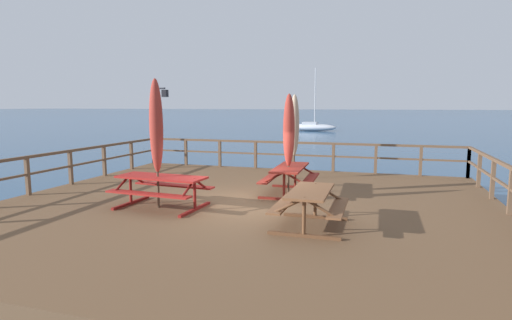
# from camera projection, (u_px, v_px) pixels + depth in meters

# --- Properties ---
(ground_plane) EXTENTS (600.00, 600.00, 0.00)m
(ground_plane) POSITION_uv_depth(u_px,v_px,m) (246.00, 232.00, 10.43)
(ground_plane) COLOR navy
(wooden_deck) EXTENTS (12.40, 11.70, 0.74)m
(wooden_deck) POSITION_uv_depth(u_px,v_px,m) (246.00, 218.00, 10.38)
(wooden_deck) COLOR brown
(wooden_deck) RESTS_ON ground
(railing_waterside_far) EXTENTS (12.20, 0.10, 1.09)m
(railing_waterside_far) POSITION_uv_depth(u_px,v_px,m) (293.00, 151.00, 15.63)
(railing_waterside_far) COLOR brown
(railing_waterside_far) RESTS_ON wooden_deck
(railing_side_left) EXTENTS (0.10, 11.50, 1.09)m
(railing_side_left) POSITION_uv_depth(u_px,v_px,m) (50.00, 165.00, 12.01)
(railing_side_left) COLOR brown
(railing_side_left) RESTS_ON wooden_deck
(picnic_table_front_right) EXTENTS (1.47, 2.10, 0.78)m
(picnic_table_front_right) POSITION_uv_depth(u_px,v_px,m) (290.00, 174.00, 11.45)
(picnic_table_front_right) COLOR maroon
(picnic_table_front_right) RESTS_ON wooden_deck
(picnic_table_back_left) EXTENTS (1.41, 1.75, 0.78)m
(picnic_table_back_left) POSITION_uv_depth(u_px,v_px,m) (310.00, 200.00, 8.31)
(picnic_table_back_left) COLOR brown
(picnic_table_back_left) RESTS_ON wooden_deck
(picnic_table_front_left) EXTENTS (2.27, 1.54, 0.78)m
(picnic_table_front_left) POSITION_uv_depth(u_px,v_px,m) (161.00, 184.00, 9.91)
(picnic_table_front_left) COLOR maroon
(picnic_table_front_left) RESTS_ON wooden_deck
(patio_umbrella_tall_mid_right) EXTENTS (0.32, 0.32, 2.78)m
(patio_umbrella_tall_mid_right) POSITION_uv_depth(u_px,v_px,m) (289.00, 131.00, 11.26)
(patio_umbrella_tall_mid_right) COLOR #4C3828
(patio_umbrella_tall_mid_right) RESTS_ON wooden_deck
(patio_umbrella_short_mid) EXTENTS (0.32, 0.32, 2.82)m
(patio_umbrella_short_mid) POSITION_uv_depth(u_px,v_px,m) (294.00, 126.00, 13.60)
(patio_umbrella_short_mid) COLOR #4C3828
(patio_umbrella_short_mid) RESTS_ON wooden_deck
(patio_umbrella_tall_mid_left) EXTENTS (0.32, 0.32, 3.09)m
(patio_umbrella_tall_mid_left) POSITION_uv_depth(u_px,v_px,m) (156.00, 127.00, 9.68)
(patio_umbrella_tall_mid_left) COLOR #4C3828
(patio_umbrella_tall_mid_left) RESTS_ON wooden_deck
(lamp_post_hooked) EXTENTS (0.65, 0.36, 3.20)m
(lamp_post_hooked) POSITION_uv_depth(u_px,v_px,m) (160.00, 114.00, 16.41)
(lamp_post_hooked) COLOR black
(lamp_post_hooked) RESTS_ON wooden_deck
(sailboat_distant) EXTENTS (6.00, 1.69, 7.72)m
(sailboat_distant) POSITION_uv_depth(u_px,v_px,m) (312.00, 127.00, 51.09)
(sailboat_distant) COLOR silver
(sailboat_distant) RESTS_ON ground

